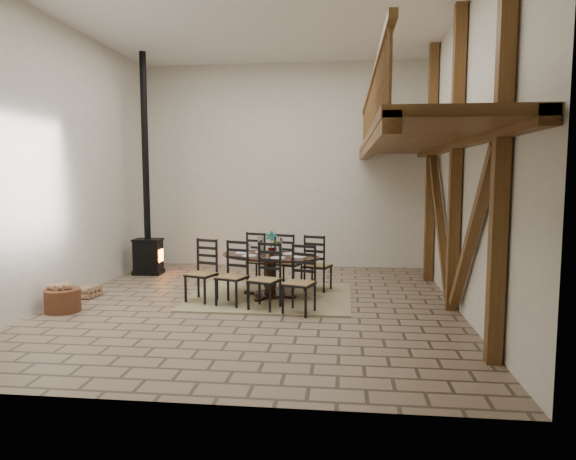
# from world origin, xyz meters

# --- Properties ---
(ground) EXTENTS (8.00, 8.00, 0.00)m
(ground) POSITION_xyz_m (0.00, 0.00, 0.00)
(ground) COLOR #8E775F
(ground) RESTS_ON ground
(room_shell) EXTENTS (7.02, 8.02, 5.01)m
(room_shell) POSITION_xyz_m (1.19, 0.00, 3.01)
(room_shell) COLOR beige
(room_shell) RESTS_ON ground
(rug) EXTENTS (3.00, 2.50, 0.02)m
(rug) POSITION_xyz_m (0.19, 0.58, 0.01)
(rug) COLOR tan
(rug) RESTS_ON ground
(dining_table) EXTENTS (2.61, 2.67, 1.24)m
(dining_table) POSITION_xyz_m (0.17, 0.49, 0.40)
(dining_table) COLOR black
(dining_table) RESTS_ON ground
(wood_stove) EXTENTS (0.65, 0.51, 5.00)m
(wood_stove) POSITION_xyz_m (-2.93, 2.51, 1.13)
(wood_stove) COLOR black
(wood_stove) RESTS_ON ground
(log_basket) EXTENTS (0.58, 0.58, 0.48)m
(log_basket) POSITION_xyz_m (-3.10, -0.84, 0.21)
(log_basket) COLOR brown
(log_basket) RESTS_ON ground
(log_stack) EXTENTS (0.40, 0.49, 0.22)m
(log_stack) POSITION_xyz_m (-3.18, 0.17, 0.11)
(log_stack) COLOR tan
(log_stack) RESTS_ON ground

